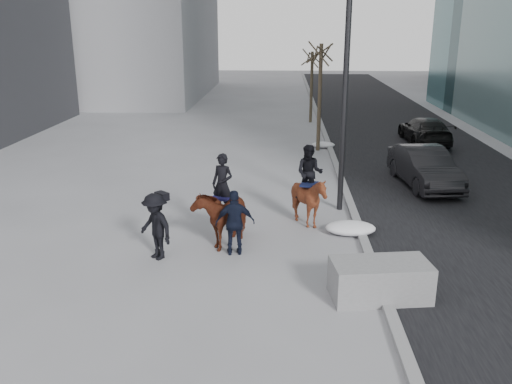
{
  "coord_description": "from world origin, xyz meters",
  "views": [
    {
      "loc": [
        0.7,
        -12.72,
        5.83
      ],
      "look_at": [
        0.0,
        1.2,
        1.5
      ],
      "focal_mm": 38.0,
      "sensor_mm": 36.0,
      "label": 1
    }
  ],
  "objects_px": {
    "planter": "(380,280)",
    "car_near": "(425,167)",
    "mounted_right": "(309,194)",
    "mounted_left": "(222,210)"
  },
  "relations": [
    {
      "from": "car_near",
      "to": "mounted_right",
      "type": "distance_m",
      "value": 6.32
    },
    {
      "from": "car_near",
      "to": "mounted_left",
      "type": "distance_m",
      "value": 9.07
    },
    {
      "from": "planter",
      "to": "mounted_left",
      "type": "distance_m",
      "value": 4.92
    },
    {
      "from": "planter",
      "to": "mounted_right",
      "type": "relative_size",
      "value": 0.87
    },
    {
      "from": "planter",
      "to": "mounted_right",
      "type": "xyz_separation_m",
      "value": [
        -1.38,
        4.48,
        0.56
      ]
    },
    {
      "from": "planter",
      "to": "mounted_right",
      "type": "height_order",
      "value": "mounted_right"
    },
    {
      "from": "mounted_left",
      "to": "mounted_right",
      "type": "relative_size",
      "value": 1.01
    },
    {
      "from": "mounted_left",
      "to": "mounted_right",
      "type": "height_order",
      "value": "mounted_left"
    },
    {
      "from": "planter",
      "to": "mounted_right",
      "type": "bearing_deg",
      "value": 107.18
    },
    {
      "from": "planter",
      "to": "car_near",
      "type": "relative_size",
      "value": 0.48
    }
  ]
}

